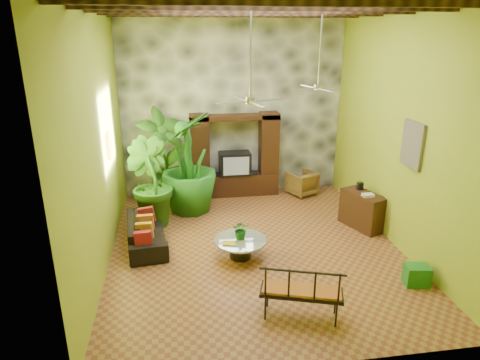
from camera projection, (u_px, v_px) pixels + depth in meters
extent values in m
plane|color=brown|center=(255.00, 247.00, 9.18)|extent=(7.00, 7.00, 0.00)
cube|color=gold|center=(233.00, 104.00, 11.60)|extent=(6.00, 0.02, 5.00)
cube|color=gold|center=(98.00, 138.00, 7.92)|extent=(0.02, 7.00, 5.00)
cube|color=gold|center=(400.00, 128.00, 8.76)|extent=(0.02, 7.00, 5.00)
cube|color=#393C41|center=(233.00, 104.00, 11.55)|extent=(5.98, 0.10, 4.98)
cube|color=#3B2312|center=(275.00, 3.00, 6.37)|extent=(5.95, 0.16, 0.22)
cube|color=#3B2312|center=(258.00, 7.00, 7.58)|extent=(5.95, 0.16, 0.22)
cube|color=#3B2312|center=(246.00, 10.00, 8.79)|extent=(5.95, 0.16, 0.22)
cube|color=#3B2312|center=(237.00, 12.00, 10.01)|extent=(5.95, 0.16, 0.22)
cube|color=#311D0D|center=(235.00, 184.00, 12.00)|extent=(2.40, 0.50, 0.60)
cube|color=#311D0D|center=(200.00, 151.00, 11.54)|extent=(0.50, 0.48, 2.00)
cube|color=#311D0D|center=(269.00, 148.00, 11.80)|extent=(0.50, 0.48, 2.00)
cube|color=#311D0D|center=(235.00, 117.00, 11.37)|extent=(2.40, 0.48, 0.12)
cube|color=black|center=(235.00, 163.00, 11.78)|extent=(0.85, 0.52, 0.62)
cube|color=#8C99A8|center=(236.00, 166.00, 11.53)|extent=(0.70, 0.02, 0.50)
cylinder|color=#ABABAF|center=(251.00, 48.00, 7.41)|extent=(0.04, 0.04, 1.80)
cylinder|color=#ABABAF|center=(250.00, 100.00, 7.71)|extent=(0.18, 0.18, 0.12)
cube|color=#ABABAF|center=(268.00, 100.00, 7.85)|extent=(0.58, 0.26, 0.01)
cube|color=#ABABAF|center=(242.00, 99.00, 8.03)|extent=(0.26, 0.58, 0.01)
cube|color=#ABABAF|center=(232.00, 103.00, 7.58)|extent=(0.58, 0.26, 0.01)
cube|color=#ABABAF|center=(259.00, 104.00, 7.40)|extent=(0.26, 0.58, 0.01)
cylinder|color=#ABABAF|center=(321.00, 44.00, 9.15)|extent=(0.04, 0.04, 1.80)
cylinder|color=#ABABAF|center=(318.00, 87.00, 9.45)|extent=(0.18, 0.18, 0.12)
cube|color=#ABABAF|center=(331.00, 87.00, 9.59)|extent=(0.58, 0.26, 0.01)
cube|color=#ABABAF|center=(309.00, 86.00, 9.77)|extent=(0.26, 0.58, 0.01)
cube|color=#ABABAF|center=(304.00, 89.00, 9.32)|extent=(0.58, 0.26, 0.01)
cube|color=#ABABAF|center=(327.00, 90.00, 9.15)|extent=(0.26, 0.58, 0.01)
cube|color=gold|center=(109.00, 145.00, 8.99)|extent=(0.06, 0.32, 0.55)
cube|color=#286795|center=(412.00, 145.00, 8.27)|extent=(0.06, 0.70, 0.90)
imported|color=black|center=(146.00, 231.00, 9.23)|extent=(0.98, 2.05, 0.58)
imported|color=olive|center=(302.00, 183.00, 12.00)|extent=(0.95, 0.96, 0.66)
imported|color=#2D661A|center=(164.00, 157.00, 11.11)|extent=(1.62, 1.49, 2.55)
imported|color=#235B18|center=(149.00, 183.00, 9.91)|extent=(1.47, 1.46, 2.09)
imported|color=#226A1B|center=(189.00, 163.00, 10.62)|extent=(1.81, 1.81, 2.53)
cylinder|color=black|center=(240.00, 249.00, 8.71)|extent=(0.45, 0.45, 0.36)
cylinder|color=#AEBAB5|center=(240.00, 240.00, 8.64)|extent=(1.06, 1.06, 0.04)
imported|color=#185D1B|center=(241.00, 229.00, 8.61)|extent=(0.40, 0.35, 0.40)
cube|color=yellow|center=(229.00, 243.00, 8.44)|extent=(0.29, 0.24, 0.03)
cube|color=black|center=(301.00, 292.00, 6.81)|extent=(1.38, 0.82, 0.05)
cube|color=#AA591F|center=(301.00, 290.00, 6.79)|extent=(1.30, 0.75, 0.06)
cube|color=black|center=(307.00, 286.00, 6.50)|extent=(1.25, 0.44, 0.54)
cube|color=#3E2113|center=(362.00, 210.00, 9.96)|extent=(0.84, 1.16, 0.85)
cube|color=#1E7234|center=(417.00, 275.00, 7.77)|extent=(0.48, 0.39, 0.38)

